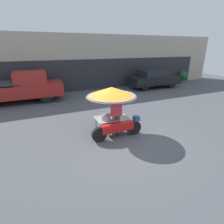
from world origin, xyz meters
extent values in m
plane|color=#4C4F54|center=(0.00, 0.00, 0.00)|extent=(36.00, 36.00, 0.00)
cube|color=#B2A893|center=(0.00, 9.30, 2.12)|extent=(28.00, 2.00, 4.24)
cube|color=#28282D|center=(0.00, 8.27, 1.20)|extent=(23.80, 0.06, 2.40)
cylinder|color=black|center=(0.61, 0.06, 0.28)|extent=(0.57, 0.14, 0.57)
cylinder|color=black|center=(-0.86, 0.06, 0.28)|extent=(0.57, 0.14, 0.57)
cube|color=red|center=(-0.12, 0.06, 0.44)|extent=(1.29, 0.24, 0.32)
cube|color=#234C93|center=(0.69, 0.06, 0.66)|extent=(0.20, 0.24, 0.18)
cylinder|color=black|center=(-0.12, 0.86, 0.26)|extent=(0.51, 0.14, 0.51)
cylinder|color=#515156|center=(0.42, 0.27, 0.31)|extent=(0.03, 0.03, 0.61)
cylinder|color=#515156|center=(0.42, 0.97, 0.31)|extent=(0.03, 0.03, 0.61)
cylinder|color=#515156|center=(-0.67, 0.27, 0.31)|extent=(0.03, 0.03, 0.61)
cylinder|color=#515156|center=(-0.67, 0.97, 0.31)|extent=(0.03, 0.03, 0.61)
cube|color=#B2B2B7|center=(-0.12, 0.62, 0.62)|extent=(1.28, 0.81, 0.02)
cylinder|color=#B2B2B7|center=(-0.12, 0.62, 1.07)|extent=(0.03, 0.03, 0.88)
cone|color=orange|center=(-0.12, 0.62, 1.69)|extent=(1.95, 1.95, 0.36)
torus|color=blue|center=(-0.12, 0.62, 1.53)|extent=(1.90, 1.90, 0.05)
cylinder|color=#939399|center=(-0.41, 0.48, 0.74)|extent=(0.37, 0.37, 0.21)
cylinder|color=silver|center=(0.10, 0.50, 0.73)|extent=(0.37, 0.37, 0.20)
cylinder|color=#1E6BB2|center=(0.23, 0.84, 0.72)|extent=(0.21, 0.21, 0.18)
cylinder|color=#4C473D|center=(-0.16, 0.28, 0.41)|extent=(0.14, 0.14, 0.82)
cylinder|color=#4C473D|center=(0.02, 0.28, 0.41)|extent=(0.14, 0.14, 0.82)
cube|color=#C13847|center=(-0.07, 0.28, 1.13)|extent=(0.38, 0.22, 0.62)
sphere|color=#A87A5B|center=(-0.07, 0.28, 1.55)|extent=(0.22, 0.22, 0.22)
cylinder|color=black|center=(7.87, 6.08, 0.32)|extent=(0.65, 0.20, 0.65)
cylinder|color=black|center=(7.87, 7.57, 0.32)|extent=(0.65, 0.20, 0.65)
cylinder|color=black|center=(5.20, 6.08, 0.32)|extent=(0.65, 0.20, 0.65)
cylinder|color=black|center=(5.20, 7.57, 0.32)|extent=(0.65, 0.20, 0.65)
cube|color=black|center=(6.53, 6.83, 0.66)|extent=(4.31, 1.75, 0.68)
cube|color=#1E2328|center=(6.32, 6.83, 1.26)|extent=(2.07, 1.54, 0.51)
cylinder|color=black|center=(-2.23, 5.90, 0.39)|extent=(0.77, 0.24, 0.77)
cylinder|color=black|center=(-2.23, 7.48, 0.39)|extent=(0.77, 0.24, 0.77)
cube|color=#A3231E|center=(-3.85, 6.69, 0.77)|extent=(5.41, 1.85, 0.77)
cube|color=#A3231E|center=(-2.98, 6.69, 1.53)|extent=(1.84, 1.70, 0.73)
cylinder|color=brown|center=(10.85, 7.83, 0.15)|extent=(0.40, 0.40, 0.30)
sphere|color=#1E5B2D|center=(10.85, 7.83, 0.65)|extent=(0.82, 0.82, 0.82)
camera|label=1|loc=(-2.73, -5.33, 3.28)|focal=28.00mm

